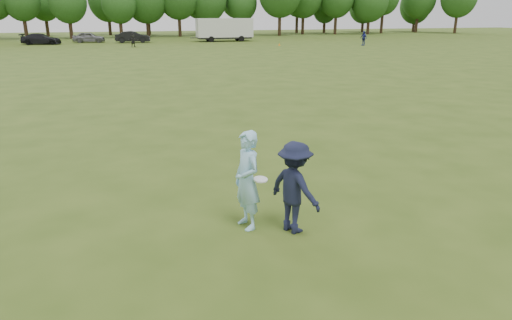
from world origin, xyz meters
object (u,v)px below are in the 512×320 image
object	(u,v)px
car_d	(41,39)
cargo_trailer	(224,29)
field_cone	(279,44)
car_e	(89,37)
player_far_b	(364,38)
thrower	(247,180)
car_f	(133,37)
player_far_d	(133,40)
defender	(295,187)

from	to	relation	value
car_d	cargo_trailer	world-z (taller)	cargo_trailer
field_cone	car_d	bearing A→B (deg)	160.13
field_cone	car_e	bearing A→B (deg)	151.12
player_far_b	car_e	size ratio (longest dim) A/B	0.41
thrower	cargo_trailer	bearing A→B (deg)	154.86
car_d	car_f	size ratio (longest dim) A/B	1.04
player_far_b	cargo_trailer	world-z (taller)	cargo_trailer
car_f	cargo_trailer	world-z (taller)	cargo_trailer
field_cone	thrower	bearing A→B (deg)	-109.79
car_d	car_e	bearing A→B (deg)	-61.68
car_f	cargo_trailer	size ratio (longest dim) A/B	0.52
car_f	car_d	bearing A→B (deg)	98.64
thrower	player_far_b	xyz separation A→B (m)	(27.75, 45.62, -0.09)
player_far_d	cargo_trailer	xyz separation A→B (m)	(13.14, 8.10, 1.00)
player_far_b	field_cone	world-z (taller)	player_far_b
defender	player_far_d	bearing A→B (deg)	-25.13
car_d	cargo_trailer	bearing A→B (deg)	-83.60
cargo_trailer	defender	bearing A→B (deg)	-101.29
defender	field_cone	world-z (taller)	defender
car_d	car_e	xyz separation A→B (m)	(5.80, 2.36, 0.02)
player_far_d	car_e	bearing A→B (deg)	96.06
defender	cargo_trailer	bearing A→B (deg)	-37.84
car_f	cargo_trailer	bearing A→B (deg)	-85.97
car_d	car_e	world-z (taller)	car_e
thrower	field_cone	xyz separation A→B (m)	(17.40, 48.35, -0.82)
field_cone	car_f	bearing A→B (deg)	147.74
field_cone	cargo_trailer	bearing A→B (deg)	113.84
player_far_b	cargo_trailer	xyz separation A→B (m)	(-15.07, 13.41, 0.89)
thrower	car_d	bearing A→B (deg)	178.36
defender	car_d	xyz separation A→B (m)	(-12.67, 59.34, -0.18)
cargo_trailer	thrower	bearing A→B (deg)	-102.12
field_cone	cargo_trailer	distance (m)	11.79
car_e	thrower	bearing A→B (deg)	-168.42
thrower	field_cone	size ratio (longest dim) A/B	6.49
thrower	field_cone	world-z (taller)	thrower
car_e	car_d	bearing A→B (deg)	118.12
thrower	player_far_d	size ratio (longest dim) A/B	1.25
thrower	defender	bearing A→B (deg)	50.09
car_d	thrower	bearing A→B (deg)	-162.48
thrower	cargo_trailer	distance (m)	60.39
player_far_d	car_e	distance (m)	11.77
player_far_b	car_d	bearing A→B (deg)	-125.42
thrower	car_f	distance (m)	59.47
field_cone	cargo_trailer	size ratio (longest dim) A/B	0.03
thrower	player_far_d	bearing A→B (deg)	167.50
car_e	field_cone	xyz separation A→B (m)	(23.45, -12.94, -0.58)
car_e	field_cone	world-z (taller)	car_e
player_far_b	car_d	size ratio (longest dim) A/B	0.36
thrower	car_e	xyz separation A→B (m)	(-6.05, 61.29, -0.24)
player_far_d	field_cone	size ratio (longest dim) A/B	5.20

